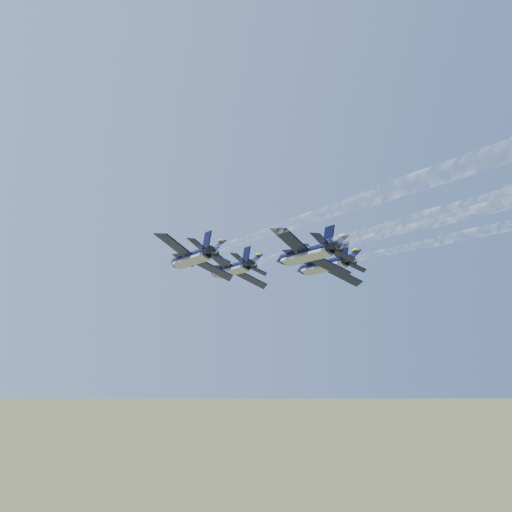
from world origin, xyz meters
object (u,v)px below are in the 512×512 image
jet_left (191,258)px  jet_slot (306,254)px  jet_lead (231,269)px  jet_right (324,265)px

jet_left → jet_slot: (10.76, -10.92, 0.00)m
jet_lead → jet_slot: size_ratio=1.00×
jet_left → jet_right: size_ratio=1.00×
jet_lead → jet_slot: same height
jet_right → jet_slot: (-9.93, -10.74, 0.00)m
jet_right → jet_slot: 14.63m
jet_left → jet_lead: bearing=46.8°
jet_left → jet_right: same height
jet_lead → jet_right: bearing=-47.8°
jet_slot → jet_left: bearing=137.3°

